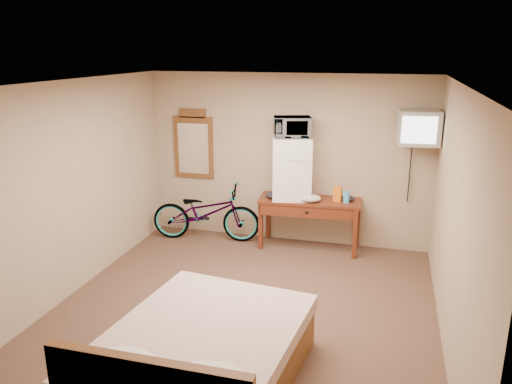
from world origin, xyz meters
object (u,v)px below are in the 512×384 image
microwave (292,127)px  bicycle (206,213)px  crt_television (419,128)px  wall_mirror (194,145)px  mini_fridge (291,168)px  bed (198,360)px  blue_cup (346,197)px  desk (309,207)px

microwave → bicycle: bearing=167.3°
crt_television → wall_mirror: (-3.26, 0.25, -0.44)m
mini_fridge → crt_television: crt_television is taller
crt_television → bed: crt_television is taller
mini_fridge → blue_cup: size_ratio=5.69×
microwave → crt_television: size_ratio=0.82×
crt_television → wall_mirror: bearing=175.6°
wall_mirror → bed: size_ratio=0.49×
desk → mini_fridge: (-0.28, 0.03, 0.56)m
mini_fridge → blue_cup: mini_fridge is taller
desk → mini_fridge: mini_fridge is taller
bicycle → blue_cup: bearing=-96.6°
crt_television → mini_fridge: bearing=179.7°
mini_fridge → microwave: bearing=56.2°
wall_mirror → bicycle: bearing=-47.5°
desk → wall_mirror: size_ratio=1.40×
desk → crt_television: bearing=0.9°
crt_television → bed: size_ratio=0.28×
wall_mirror → bicycle: size_ratio=0.64×
microwave → bicycle: microwave is taller
mini_fridge → bed: (-0.11, -3.41, -0.90)m
desk → mini_fridge: size_ratio=1.67×
wall_mirror → bicycle: wall_mirror is taller
blue_cup → wall_mirror: 2.47m
mini_fridge → bicycle: mini_fridge is taller
desk → wall_mirror: wall_mirror is taller
blue_cup → crt_television: (0.88, 0.02, 1.01)m
bed → desk: bearing=83.4°
wall_mirror → bicycle: (0.30, -0.32, -0.97)m
microwave → bed: size_ratio=0.23×
microwave → bicycle: 1.87m
mini_fridge → bed: bearing=-91.8°
microwave → bicycle: (-1.29, -0.08, -1.35)m
blue_cup → crt_television: size_ratio=0.25×
microwave → crt_television: 1.68m
bicycle → bed: size_ratio=0.76×
blue_cup → bed: bearing=-105.0°
mini_fridge → bicycle: bearing=-176.4°
mini_fridge → bed: size_ratio=0.41×
bicycle → crt_television: bearing=-96.5°
desk → bed: size_ratio=0.68×
desk → microwave: (-0.28, 0.03, 1.14)m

